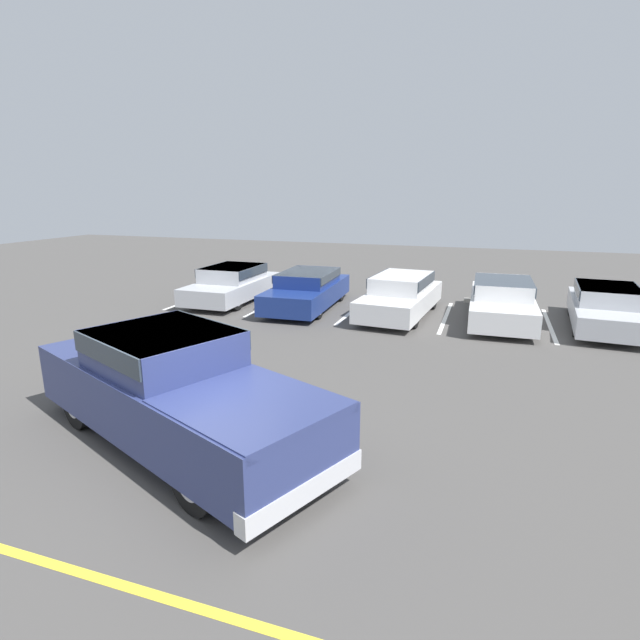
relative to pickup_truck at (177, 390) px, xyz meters
The scene contains 15 objects.
ground_plane 0.92m from the pickup_truck, 31.23° to the right, with size 60.00×60.00×0.00m, color #4C4947.
stall_stripe_a 11.16m from the pickup_truck, 120.97° to the left, with size 0.12×4.14×0.01m, color white.
stall_stripe_b 9.96m from the pickup_truck, 106.08° to the left, with size 0.12×4.14×0.01m, color white.
stall_stripe_c 9.58m from the pickup_truck, 88.64° to the left, with size 0.12×4.14×0.01m, color white.
stall_stripe_d 10.10m from the pickup_truck, 71.45° to the left, with size 0.12×4.14×0.01m, color white.
stall_stripe_e 11.40m from the pickup_truck, 57.07° to the left, with size 0.12×4.14×0.01m, color white.
aisle_stripe_foreground 2.85m from the pickup_truck, 90.42° to the right, with size 0.12×8.86×0.01m, color yellow.
pickup_truck is the anchor object (origin of this frame).
parked_sedan_a 10.40m from the pickup_truck, 113.98° to the left, with size 1.87×4.40×1.24m.
parked_sedan_b 9.47m from the pickup_truck, 98.14° to the left, with size 1.95×4.70×1.22m.
parked_sedan_c 9.50m from the pickup_truck, 79.01° to the left, with size 2.10×4.65×1.28m.
parked_sedan_d 10.70m from the pickup_truck, 63.34° to the left, with size 1.87×4.69×1.25m.
parked_sedan_e 12.31m from the pickup_truck, 51.91° to the left, with size 2.07×4.65×1.22m.
traffic_cone 5.08m from the pickup_truck, 155.17° to the left, with size 0.42×0.42×0.48m.
wheel_stop_curb 12.81m from the pickup_truck, 69.41° to the left, with size 1.78×0.20×0.14m, color #B7B2A8.
Camera 1 is at (4.15, -5.88, 3.84)m, focal length 28.00 mm.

